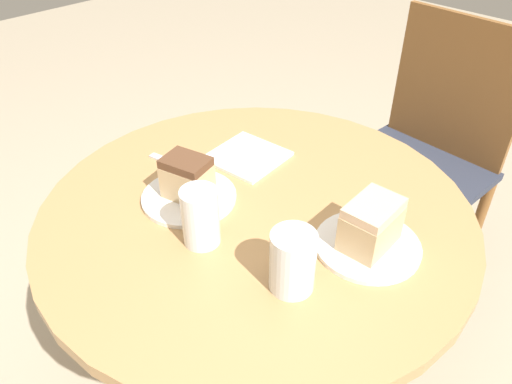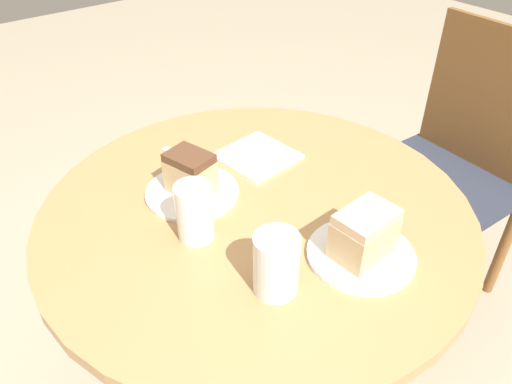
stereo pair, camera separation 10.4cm
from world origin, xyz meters
name	(u,v)px [view 2 (the right image)]	position (x,y,z in m)	size (l,w,h in m)	color
table	(256,266)	(0.00, 0.00, 0.53)	(0.93, 0.93, 0.71)	tan
chair	(448,166)	(-0.02, 0.80, 0.47)	(0.48, 0.47, 0.90)	brown
plate_near	(192,192)	(-0.12, -0.08, 0.71)	(0.21, 0.21, 0.01)	white
plate_far	(361,255)	(0.24, 0.06, 0.71)	(0.20, 0.20, 0.01)	white
cake_slice_near	(190,173)	(-0.12, -0.08, 0.77)	(0.11, 0.10, 0.09)	tan
cake_slice_far	(364,234)	(0.24, 0.06, 0.77)	(0.09, 0.12, 0.10)	tan
glass_lemonade	(195,215)	(0.00, -0.15, 0.76)	(0.07, 0.07, 0.12)	beige
glass_water	(276,267)	(0.20, -0.12, 0.76)	(0.08, 0.08, 0.12)	silver
napkin_stack	(257,156)	(-0.15, 0.12, 0.71)	(0.18, 0.18, 0.01)	white
fork	(189,161)	(-0.24, -0.02, 0.71)	(0.18, 0.05, 0.00)	silver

